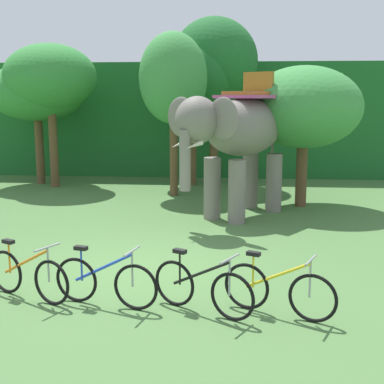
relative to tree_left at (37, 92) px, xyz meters
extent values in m
plane|color=#4C753D|center=(5.30, -9.31, -3.28)|extent=(80.00, 80.00, 0.00)
cube|color=#1E6028|center=(5.30, 4.89, -1.07)|extent=(36.00, 6.00, 4.42)
cylinder|color=brown|center=(0.00, 0.00, -2.09)|extent=(0.30, 0.30, 2.38)
ellipsoid|color=#338438|center=(0.00, 0.00, 0.02)|extent=(3.46, 3.46, 2.04)
cylinder|color=brown|center=(0.75, -0.65, -1.87)|extent=(0.29, 0.29, 2.81)
ellipsoid|color=#338438|center=(0.75, -0.65, 0.52)|extent=(3.13, 3.13, 2.20)
cylinder|color=brown|center=(5.11, -1.87, -2.07)|extent=(0.25, 0.25, 2.42)
ellipsoid|color=#3D8E42|center=(5.11, -1.87, 0.41)|extent=(2.12, 2.12, 2.83)
cylinder|color=brown|center=(5.55, 0.20, -1.93)|extent=(0.22, 0.22, 2.70)
ellipsoid|color=#1E6028|center=(5.55, 0.20, 0.58)|extent=(3.25, 3.25, 2.58)
cylinder|color=brown|center=(6.27, 0.40, -1.79)|extent=(0.30, 0.30, 2.98)
ellipsoid|color=#1E6028|center=(6.27, 0.40, 1.06)|extent=(3.02, 3.02, 3.01)
cylinder|color=brown|center=(8.97, -3.22, -2.37)|extent=(0.32, 0.32, 1.81)
ellipsoid|color=#3D8E42|center=(8.97, -3.22, -0.44)|extent=(3.25, 3.25, 2.30)
ellipsoid|color=slate|center=(7.31, -4.49, -0.93)|extent=(2.79, 3.19, 1.50)
cylinder|color=slate|center=(7.13, -5.45, -2.48)|extent=(0.44, 0.44, 1.60)
cylinder|color=slate|center=(6.49, -5.02, -2.48)|extent=(0.44, 0.44, 1.60)
cylinder|color=slate|center=(8.14, -3.96, -2.48)|extent=(0.44, 0.44, 1.60)
cylinder|color=slate|center=(7.50, -3.53, -2.48)|extent=(0.44, 0.44, 1.60)
ellipsoid|color=slate|center=(6.19, -6.14, -0.68)|extent=(1.45, 1.47, 1.10)
ellipsoid|color=slate|center=(6.79, -6.37, -0.63)|extent=(0.78, 0.60, 0.96)
ellipsoid|color=slate|center=(5.76, -5.67, -0.63)|extent=(0.78, 0.60, 0.96)
cylinder|color=slate|center=(5.94, -6.52, -1.58)|extent=(0.26, 0.26, 1.40)
cone|color=beige|center=(6.15, -6.60, -1.23)|extent=(0.42, 0.53, 0.21)
cone|color=beige|center=(5.78, -6.35, -1.23)|extent=(0.42, 0.53, 0.21)
cube|color=#BF4C8C|center=(7.37, -4.41, -0.15)|extent=(1.83, 1.82, 0.08)
cube|color=olive|center=(7.37, -4.41, -0.06)|extent=(1.36, 1.42, 0.10)
cube|color=olive|center=(7.65, -3.99, 0.22)|extent=(0.80, 0.59, 0.56)
cylinder|color=slate|center=(8.11, -3.31, -1.38)|extent=(0.08, 0.08, 0.90)
torus|color=black|center=(3.44, -10.56, -2.92)|extent=(0.66, 0.35, 0.71)
torus|color=black|center=(4.35, -10.98, -2.92)|extent=(0.66, 0.35, 0.71)
cylinder|color=orange|center=(3.87, -10.76, -2.67)|extent=(0.90, 0.45, 0.54)
cylinder|color=orange|center=(3.53, -10.60, -2.66)|extent=(0.03, 0.03, 0.52)
cube|color=black|center=(3.53, -10.60, -2.40)|extent=(0.22, 0.18, 0.06)
cylinder|color=#9E9EA3|center=(4.30, -10.96, -2.64)|extent=(0.03, 0.03, 0.55)
cylinder|color=#9E9EA3|center=(4.30, -10.96, -2.37)|extent=(0.25, 0.48, 0.03)
torus|color=black|center=(4.69, -10.83, -2.92)|extent=(0.70, 0.21, 0.71)
torus|color=black|center=(5.66, -11.06, -2.92)|extent=(0.70, 0.21, 0.71)
cylinder|color=blue|center=(5.15, -10.94, -2.67)|extent=(0.95, 0.27, 0.54)
cylinder|color=blue|center=(4.78, -10.86, -2.66)|extent=(0.03, 0.03, 0.52)
cube|color=black|center=(4.78, -10.86, -2.40)|extent=(0.22, 0.14, 0.06)
cylinder|color=#9E9EA3|center=(5.61, -11.05, -2.64)|extent=(0.03, 0.03, 0.55)
cylinder|color=#9E9EA3|center=(5.61, -11.05, -2.37)|extent=(0.15, 0.51, 0.03)
torus|color=black|center=(6.21, -10.84, -2.92)|extent=(0.65, 0.38, 0.71)
torus|color=black|center=(7.09, -11.32, -2.92)|extent=(0.65, 0.38, 0.71)
cylinder|color=black|center=(6.63, -11.07, -2.67)|extent=(0.88, 0.50, 0.54)
cylinder|color=black|center=(6.30, -10.89, -2.66)|extent=(0.03, 0.03, 0.52)
cube|color=black|center=(6.30, -10.89, -2.40)|extent=(0.22, 0.18, 0.06)
cylinder|color=#9E9EA3|center=(7.05, -11.29, -2.64)|extent=(0.03, 0.03, 0.55)
cylinder|color=#9E9EA3|center=(7.05, -11.29, -2.37)|extent=(0.27, 0.47, 0.03)
torus|color=black|center=(7.30, -10.88, -2.92)|extent=(0.67, 0.33, 0.71)
torus|color=black|center=(8.22, -11.27, -2.92)|extent=(0.67, 0.33, 0.71)
cylinder|color=yellow|center=(7.74, -11.07, -2.67)|extent=(0.91, 0.42, 0.54)
cylinder|color=yellow|center=(7.39, -10.92, -2.66)|extent=(0.03, 0.03, 0.52)
cube|color=black|center=(7.39, -10.92, -2.40)|extent=(0.22, 0.17, 0.06)
cylinder|color=#9E9EA3|center=(8.17, -11.25, -2.64)|extent=(0.03, 0.03, 0.55)
cylinder|color=#9E9EA3|center=(8.17, -11.25, -2.37)|extent=(0.23, 0.49, 0.03)
camera|label=1|loc=(7.14, -18.37, -0.13)|focal=49.20mm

